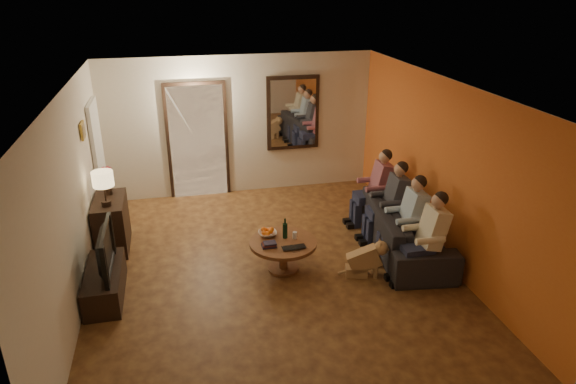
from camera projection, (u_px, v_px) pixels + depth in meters
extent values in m
cube|color=#412111|center=(272.00, 269.00, 7.35)|extent=(5.00, 6.00, 0.01)
cube|color=white|center=(270.00, 88.00, 6.34)|extent=(5.00, 6.00, 0.01)
cube|color=beige|center=(240.00, 126.00, 9.54)|extent=(5.00, 0.02, 2.60)
cube|color=beige|center=(342.00, 322.00, 4.15)|extent=(5.00, 0.02, 2.60)
cube|color=beige|center=(73.00, 202.00, 6.33)|extent=(0.02, 6.00, 2.60)
cube|color=beige|center=(442.00, 171.00, 7.35)|extent=(0.02, 6.00, 2.60)
cube|color=orange|center=(441.00, 171.00, 7.35)|extent=(0.01, 6.00, 2.60)
cube|color=#FFE0A5|center=(198.00, 142.00, 9.45)|extent=(1.00, 0.06, 2.10)
cube|color=black|center=(198.00, 142.00, 9.44)|extent=(1.12, 0.04, 2.22)
cube|color=silver|center=(212.00, 149.00, 9.57)|extent=(0.45, 0.03, 1.70)
cube|color=black|center=(293.00, 113.00, 9.63)|extent=(1.00, 0.05, 1.40)
cube|color=white|center=(293.00, 113.00, 9.60)|extent=(0.86, 0.02, 1.26)
cube|color=white|center=(100.00, 162.00, 8.51)|extent=(0.06, 0.85, 2.04)
cube|color=#B28C33|center=(83.00, 130.00, 7.29)|extent=(0.03, 0.28, 0.24)
cube|color=brown|center=(84.00, 130.00, 7.29)|extent=(0.01, 0.22, 0.18)
cube|color=black|center=(112.00, 224.00, 7.79)|extent=(0.45, 0.90, 0.80)
cube|color=black|center=(105.00, 283.00, 6.67)|extent=(0.45, 1.17, 0.39)
imported|color=black|center=(100.00, 250.00, 6.48)|extent=(1.01, 0.13, 0.58)
imported|color=black|center=(404.00, 228.00, 7.80)|extent=(2.45, 1.23, 0.69)
cylinder|color=brown|center=(283.00, 255.00, 7.26)|extent=(1.16, 1.16, 0.45)
imported|color=white|center=(268.00, 234.00, 7.32)|extent=(0.26, 0.26, 0.06)
cylinder|color=silver|center=(295.00, 235.00, 7.24)|extent=(0.06, 0.06, 0.10)
imported|color=black|center=(295.00, 249.00, 6.94)|extent=(0.34, 0.22, 0.03)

